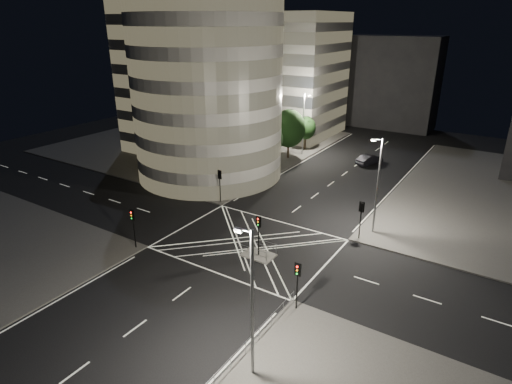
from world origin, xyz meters
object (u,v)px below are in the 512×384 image
Objects in this scene: street_lamp_right_near at (251,300)px; sedan at (369,159)px; central_island at (259,255)px; traffic_signal_nl at (133,222)px; traffic_signal_fr at (361,213)px; traffic_signal_island at (259,228)px; street_lamp_right_far at (377,183)px; street_lamp_left_near at (240,148)px; street_lamp_left_far at (304,122)px; traffic_signal_nr at (297,277)px; traffic_signal_fl at (220,180)px.

street_lamp_right_near is 2.13× the size of sedan.
central_island is 0.75× the size of traffic_signal_nl.
traffic_signal_fr is 10.73m from traffic_signal_island.
traffic_signal_fr is (6.80, 8.30, 2.84)m from central_island.
street_lamp_right_far is at bearing 40.91° from traffic_signal_nl.
traffic_signal_nl is at bearing -139.09° from street_lamp_right_far.
street_lamp_left_near and street_lamp_right_near have the same top height.
street_lamp_left_far is at bearing 109.95° from central_island.
traffic_signal_island is at bearing 0.00° from central_island.
street_lamp_right_far is at bearing 129.96° from sedan.
street_lamp_left_far is 28.23m from street_lamp_right_far.
traffic_signal_island reaches higher than central_island.
traffic_signal_fr is 3.48m from street_lamp_right_far.
street_lamp_left_near is 32.13m from street_lamp_right_near.
traffic_signal_nl is 19.78m from street_lamp_right_near.
street_lamp_left_near is at bearing 80.56° from sedan.
traffic_signal_nr is at bearing -63.64° from street_lamp_left_far.
sedan is at bearing 99.96° from street_lamp_right_near.
traffic_signal_fl is 27.79m from street_lamp_right_near.
traffic_signal_nr is 41.15m from street_lamp_left_far.
street_lamp_left_far is at bearing 90.00° from street_lamp_left_near.
street_lamp_left_far reaches higher than traffic_signal_nl.
traffic_signal_fl is 1.00× the size of traffic_signal_island.
central_island is at bearing 111.14° from sedan.
traffic_signal_fr is 0.40× the size of street_lamp_left_far.
central_island is 13.91m from traffic_signal_fl.
traffic_signal_fl is 22.24m from traffic_signal_nr.
central_island is 33.95m from street_lamp_left_far.
central_island is at bearing -70.05° from street_lamp_left_far.
traffic_signal_fl and traffic_signal_fr have the same top height.
street_lamp_left_far reaches higher than traffic_signal_nr.
traffic_signal_fl is 0.40× the size of street_lamp_left_near.
traffic_signal_fl is at bearing 142.46° from traffic_signal_island.
traffic_signal_fl is at bearing 142.46° from central_island.
traffic_signal_nl and traffic_signal_fr have the same top height.
traffic_signal_fr is 20.97m from street_lamp_right_near.
traffic_signal_fr is at bearing 0.00° from traffic_signal_fl.
traffic_signal_nr is (17.60, -13.60, 0.00)m from traffic_signal_fl.
traffic_signal_nl is at bearing 95.09° from sedan.
traffic_signal_nl is at bearing -90.00° from traffic_signal_fl.
traffic_signal_island is 13.13m from street_lamp_right_far.
traffic_signal_fr is 1.00× the size of traffic_signal_island.
street_lamp_left_far is at bearing 128.17° from traffic_signal_fr.
street_lamp_right_near is at bearing -54.03° from street_lamp_left_near.
street_lamp_right_near reaches higher than traffic_signal_fl.
traffic_signal_fr is at bearing 50.67° from central_island.
street_lamp_right_far reaches higher than traffic_signal_island.
central_island is at bearing 142.07° from traffic_signal_nr.
street_lamp_left_far is 11.99m from sedan.
traffic_signal_nr is at bearing -45.87° from street_lamp_left_near.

